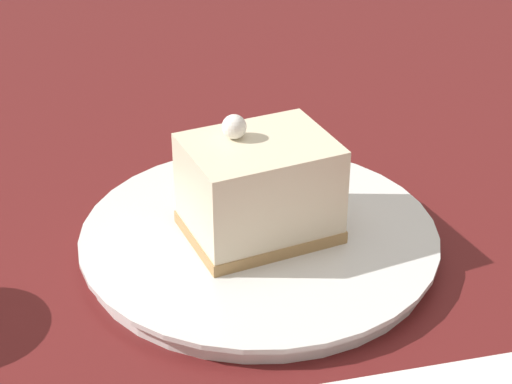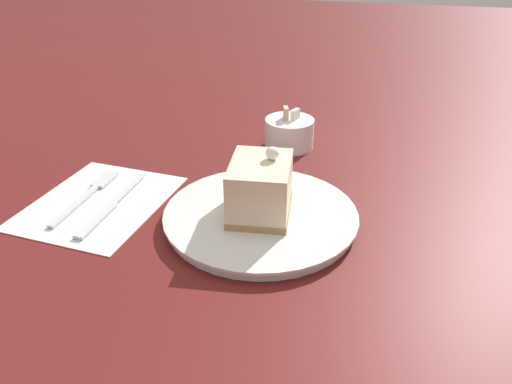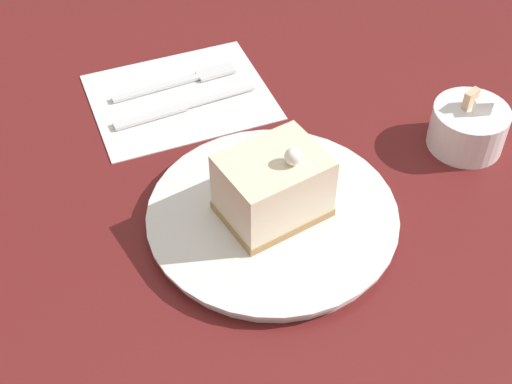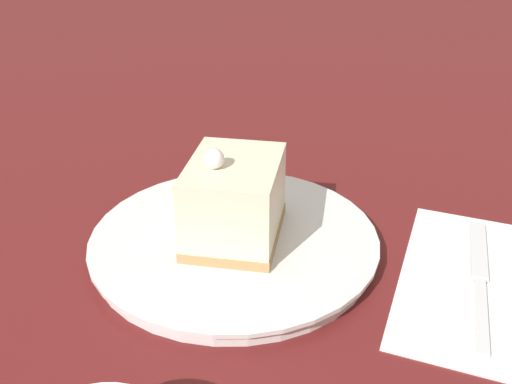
% 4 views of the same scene
% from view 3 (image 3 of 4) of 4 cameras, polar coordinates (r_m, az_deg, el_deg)
% --- Properties ---
extents(ground_plane, '(4.00, 4.00, 0.00)m').
position_cam_3_polar(ground_plane, '(0.76, -0.53, -2.03)').
color(ground_plane, '#5B1919').
extents(plate, '(0.27, 0.27, 0.02)m').
position_cam_3_polar(plate, '(0.75, 1.32, -1.97)').
color(plate, silver).
rests_on(plate, ground_plane).
extents(cake_slice, '(0.09, 0.11, 0.09)m').
position_cam_3_polar(cake_slice, '(0.72, 1.38, 0.45)').
color(cake_slice, '#AD8451').
rests_on(cake_slice, plate).
extents(napkin, '(0.20, 0.23, 0.00)m').
position_cam_3_polar(napkin, '(0.92, -6.08, 7.61)').
color(napkin, white).
rests_on(napkin, ground_plane).
extents(fork, '(0.02, 0.17, 0.00)m').
position_cam_3_polar(fork, '(0.94, -5.67, 8.91)').
color(fork, silver).
rests_on(fork, napkin).
extents(knife, '(0.02, 0.19, 0.00)m').
position_cam_3_polar(knife, '(0.89, -6.68, 6.55)').
color(knife, silver).
rests_on(knife, napkin).
extents(sugar_bowl, '(0.09, 0.09, 0.07)m').
position_cam_3_polar(sugar_bowl, '(0.87, 16.61, 5.00)').
color(sugar_bowl, white).
rests_on(sugar_bowl, ground_plane).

